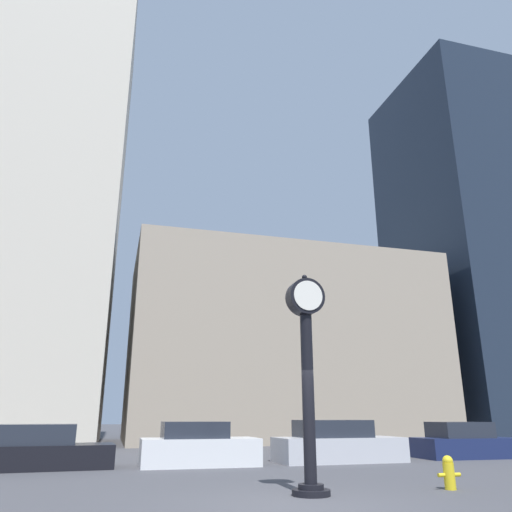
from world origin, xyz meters
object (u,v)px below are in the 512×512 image
(street_clock, at_px, (307,364))
(car_white, at_px, (198,447))
(car_navy, at_px, (464,443))
(fire_hydrant_near, at_px, (449,472))
(car_black, at_px, (39,450))
(car_silver, at_px, (337,444))

(street_clock, xyz_separation_m, car_white, (-1.20, 6.91, -2.05))
(car_navy, height_order, fire_hydrant_near, car_navy)
(car_black, distance_m, car_white, 4.90)
(car_white, relative_size, fire_hydrant_near, 5.43)
(car_black, distance_m, fire_hydrant_near, 11.82)
(street_clock, bearing_deg, car_silver, 61.59)
(street_clock, bearing_deg, car_white, 99.88)
(car_navy, bearing_deg, fire_hydrant_near, -127.41)
(car_black, xyz_separation_m, fire_hydrant_near, (9.38, -7.19, -0.19))
(street_clock, xyz_separation_m, car_black, (-6.10, 7.17, -2.09))
(car_white, xyz_separation_m, car_navy, (10.51, 0.42, -0.03))
(car_silver, relative_size, car_navy, 1.17)
(street_clock, height_order, car_white, street_clock)
(car_navy, bearing_deg, car_black, -177.46)
(car_navy, bearing_deg, car_silver, -174.80)
(street_clock, height_order, car_silver, street_clock)
(car_black, distance_m, car_navy, 15.41)
(car_white, bearing_deg, fire_hydrant_near, -56.35)
(car_silver, height_order, fire_hydrant_near, car_silver)
(car_silver, bearing_deg, street_clock, -119.48)
(street_clock, distance_m, fire_hydrant_near, 3.99)
(street_clock, bearing_deg, car_navy, 38.25)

